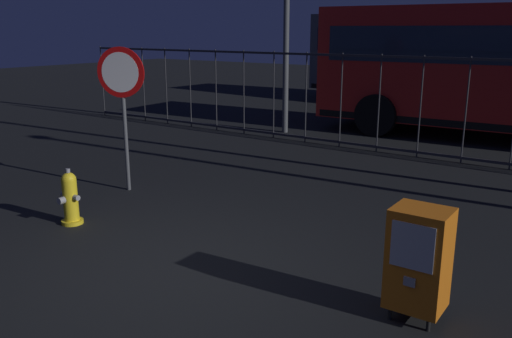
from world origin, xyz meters
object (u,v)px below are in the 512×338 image
Objects in this scene: fire_hydrant at (70,198)px; stop_sign at (122,89)px; bus_far at (467,54)px; newspaper_box_primary at (419,259)px.

stop_sign is (-0.55, 1.46, 1.25)m from fire_hydrant.
bus_far reaches higher than fire_hydrant.
newspaper_box_primary reaches higher than fire_hydrant.
stop_sign is at bearing 166.40° from newspaper_box_primary.
stop_sign is 0.21× the size of bus_far.
stop_sign is at bearing -92.62° from bus_far.
bus_far is at bearing 81.82° from stop_sign.
stop_sign is at bearing 110.71° from fire_hydrant.
newspaper_box_primary is 0.10× the size of bus_far.
newspaper_box_primary is 5.29m from stop_sign.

